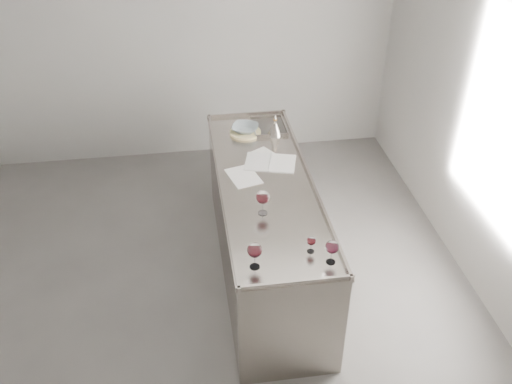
{
  "coord_description": "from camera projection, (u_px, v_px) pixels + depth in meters",
  "views": [
    {
      "loc": [
        -0.14,
        -3.48,
        3.49
      ],
      "look_at": [
        0.38,
        0.06,
        1.02
      ],
      "focal_mm": 40.0,
      "sensor_mm": 36.0,
      "label": 1
    }
  ],
  "objects": [
    {
      "name": "loose_paper_under",
      "position": [
        244.0,
        176.0,
        4.67
      ],
      "size": [
        0.3,
        0.37,
        0.0
      ],
      "primitive_type": "cube",
      "rotation": [
        0.0,
        0.0,
        0.27
      ],
      "color": "white",
      "rests_on": "counter"
    },
    {
      "name": "room_shell",
      "position": [
        204.0,
        157.0,
        4.04
      ],
      "size": [
        4.54,
        5.04,
        2.84
      ],
      "color": "#514F4C",
      "rests_on": "ground"
    },
    {
      "name": "wine_funnel",
      "position": [
        275.0,
        129.0,
        5.21
      ],
      "size": [
        0.14,
        0.14,
        0.21
      ],
      "rotation": [
        0.0,
        0.0,
        -0.27
      ],
      "color": "#A1998F",
      "rests_on": "counter"
    },
    {
      "name": "wine_glass_middle",
      "position": [
        263.0,
        198.0,
        4.18
      ],
      "size": [
        0.1,
        0.1,
        0.2
      ],
      "rotation": [
        0.0,
        0.0,
        0.1
      ],
      "color": "white",
      "rests_on": "counter"
    },
    {
      "name": "wine_glass_right",
      "position": [
        332.0,
        247.0,
        3.74
      ],
      "size": [
        0.09,
        0.09,
        0.18
      ],
      "rotation": [
        0.0,
        0.0,
        -0.02
      ],
      "color": "white",
      "rests_on": "counter"
    },
    {
      "name": "wine_glass_left",
      "position": [
        255.0,
        251.0,
        3.69
      ],
      "size": [
        0.1,
        0.1,
        0.2
      ],
      "rotation": [
        0.0,
        0.0,
        0.42
      ],
      "color": "white",
      "rests_on": "counter"
    },
    {
      "name": "notebook",
      "position": [
        270.0,
        163.0,
        4.84
      ],
      "size": [
        0.49,
        0.4,
        0.02
      ],
      "rotation": [
        0.0,
        0.0,
        -0.27
      ],
      "color": "white",
      "rests_on": "counter"
    },
    {
      "name": "ceramic_bowl",
      "position": [
        245.0,
        128.0,
        5.25
      ],
      "size": [
        0.31,
        0.31,
        0.06
      ],
      "primitive_type": "imported",
      "rotation": [
        0.0,
        0.0,
        -0.35
      ],
      "color": "gray",
      "rests_on": "trivet"
    },
    {
      "name": "counter",
      "position": [
        265.0,
        228.0,
        4.87
      ],
      "size": [
        0.77,
        2.42,
        0.97
      ],
      "color": "gray",
      "rests_on": "ground"
    },
    {
      "name": "loose_paper_top",
      "position": [
        265.0,
        156.0,
        4.94
      ],
      "size": [
        0.3,
        0.33,
        0.0
      ],
      "primitive_type": "cube",
      "rotation": [
        0.0,
        0.0,
        0.54
      ],
      "color": "silver",
      "rests_on": "counter"
    },
    {
      "name": "wine_glass_small",
      "position": [
        311.0,
        241.0,
        3.85
      ],
      "size": [
        0.06,
        0.06,
        0.13
      ],
      "rotation": [
        0.0,
        0.0,
        -0.34
      ],
      "color": "white",
      "rests_on": "counter"
    },
    {
      "name": "trivet",
      "position": [
        245.0,
        132.0,
        5.27
      ],
      "size": [
        0.33,
        0.33,
        0.02
      ],
      "primitive_type": "cylinder",
      "rotation": [
        0.0,
        0.0,
        -0.15
      ],
      "color": "beige",
      "rests_on": "counter"
    }
  ]
}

